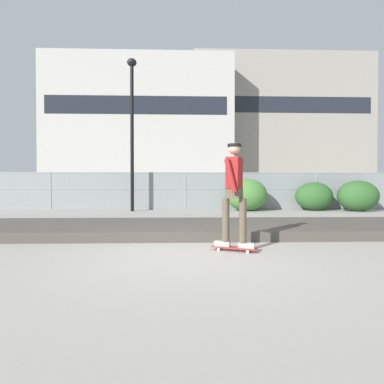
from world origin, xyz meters
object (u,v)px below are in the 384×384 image
at_px(street_lamp, 132,117).
at_px(shrub_right, 358,196).
at_px(skateboard, 234,248).
at_px(parked_car_mid, 249,192).
at_px(parked_car_near, 133,192).
at_px(shrub_center, 314,196).
at_px(skater, 234,187).
at_px(shrub_left, 246,195).

height_order(street_lamp, shrub_right, street_lamp).
bearing_deg(skateboard, parked_car_mid, 76.29).
distance_m(parked_car_near, shrub_center, 10.03).
bearing_deg(skater, shrub_center, 58.90).
bearing_deg(parked_car_mid, skater, -103.71).
relative_size(skateboard, parked_car_mid, 0.18).
height_order(parked_car_near, shrub_center, parked_car_near).
bearing_deg(parked_car_mid, shrub_right, -43.55).
relative_size(skateboard, shrub_center, 0.46).
height_order(skateboard, skater, skater).
bearing_deg(shrub_left, street_lamp, -179.77).
height_order(skater, parked_car_mid, skater).
bearing_deg(parked_car_near, shrub_left, -33.44).
distance_m(skateboard, street_lamp, 10.30).
height_order(parked_car_mid, shrub_right, parked_car_mid).
xyz_separation_m(skater, shrub_right, (7.25, 8.44, -0.42)).
distance_m(parked_car_mid, shrub_left, 3.77).
distance_m(shrub_left, shrub_center, 3.31).
xyz_separation_m(parked_car_near, shrub_right, (11.13, -4.31, -0.12)).
bearing_deg(parked_car_near, shrub_right, -21.16).
relative_size(street_lamp, shrub_left, 3.60).
distance_m(parked_car_mid, shrub_right, 5.81).
height_order(skater, shrub_center, skater).
bearing_deg(street_lamp, skateboard, -69.72).
relative_size(skater, shrub_left, 0.94).
relative_size(street_lamp, parked_car_mid, 1.56).
xyz_separation_m(parked_car_near, parked_car_mid, (6.92, -0.30, 0.00)).
bearing_deg(street_lamp, skater, -69.72).
xyz_separation_m(shrub_left, shrub_center, (3.31, 0.17, -0.08)).
bearing_deg(skateboard, shrub_right, 49.35).
bearing_deg(skateboard, shrub_left, 76.58).
xyz_separation_m(street_lamp, parked_car_near, (-0.64, 3.97, -3.53)).
distance_m(street_lamp, parked_car_mid, 8.08).
relative_size(skater, shrub_right, 1.00).
bearing_deg(parked_car_near, skater, -73.06).
bearing_deg(shrub_right, street_lamp, 178.16).
xyz_separation_m(street_lamp, shrub_right, (10.49, -0.34, -3.65)).
height_order(shrub_center, shrub_right, shrub_right).
height_order(street_lamp, shrub_left, street_lamp).
xyz_separation_m(street_lamp, shrub_left, (5.34, 0.02, -3.61)).
height_order(parked_car_mid, shrub_left, parked_car_mid).
height_order(skateboard, shrub_center, shrub_center).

